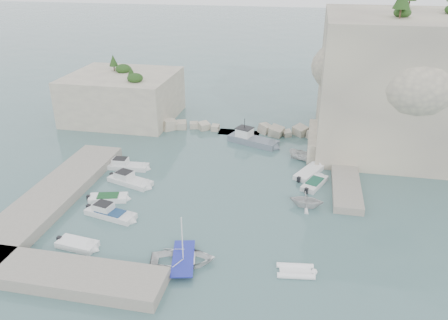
% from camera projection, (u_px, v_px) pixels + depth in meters
% --- Properties ---
extents(ground, '(400.00, 400.00, 0.00)m').
position_uv_depth(ground, '(212.00, 211.00, 44.17)').
color(ground, '#496C6D').
rests_on(ground, ground).
extents(cliff_east, '(26.00, 22.00, 17.00)m').
position_uv_depth(cliff_east, '(423.00, 83.00, 56.86)').
color(cliff_east, beige).
rests_on(cliff_east, ground).
extents(cliff_terrace, '(8.00, 10.00, 2.50)m').
position_uv_depth(cliff_terrace, '(339.00, 142.00, 57.29)').
color(cliff_terrace, beige).
rests_on(cliff_terrace, ground).
extents(outcrop_west, '(16.00, 14.00, 7.00)m').
position_uv_depth(outcrop_west, '(123.00, 96.00, 68.48)').
color(outcrop_west, beige).
rests_on(outcrop_west, ground).
extents(quay_west, '(5.00, 24.00, 1.10)m').
position_uv_depth(quay_west, '(53.00, 195.00, 46.10)').
color(quay_west, '#9E9689').
rests_on(quay_west, ground).
extents(quay_south, '(18.00, 4.00, 1.10)m').
position_uv_depth(quay_south, '(55.00, 274.00, 34.63)').
color(quay_south, '#9E9689').
rests_on(quay_south, ground).
extents(ledge_east, '(3.00, 16.00, 0.80)m').
position_uv_depth(ledge_east, '(345.00, 176.00, 50.45)').
color(ledge_east, '#9E9689').
rests_on(ledge_east, ground).
extents(breakwater, '(28.00, 3.00, 1.40)m').
position_uv_depth(breakwater, '(239.00, 128.00, 63.59)').
color(breakwater, beige).
rests_on(breakwater, ground).
extents(motorboat_a, '(5.74, 1.99, 1.40)m').
position_uv_depth(motorboat_a, '(127.00, 168.00, 53.14)').
color(motorboat_a, silver).
rests_on(motorboat_a, ground).
extents(motorboat_b, '(6.10, 3.58, 1.40)m').
position_uv_depth(motorboat_b, '(130.00, 183.00, 49.63)').
color(motorboat_b, silver).
rests_on(motorboat_b, ground).
extents(motorboat_c, '(4.59, 2.61, 0.70)m').
position_uv_depth(motorboat_c, '(109.00, 200.00, 46.18)').
color(motorboat_c, white).
rests_on(motorboat_c, ground).
extents(motorboat_d, '(6.00, 2.93, 1.40)m').
position_uv_depth(motorboat_d, '(111.00, 216.00, 43.32)').
color(motorboat_d, silver).
rests_on(motorboat_d, ground).
extents(motorboat_e, '(4.14, 2.11, 0.70)m').
position_uv_depth(motorboat_e, '(78.00, 247.00, 38.79)').
color(motorboat_e, white).
rests_on(motorboat_e, ground).
extents(rowboat, '(6.12, 4.95, 1.12)m').
position_uv_depth(rowboat, '(183.00, 263.00, 36.74)').
color(rowboat, white).
rests_on(rowboat, ground).
extents(inflatable_dinghy, '(3.50, 2.02, 0.44)m').
position_uv_depth(inflatable_dinghy, '(295.00, 273.00, 35.60)').
color(inflatable_dinghy, white).
rests_on(inflatable_dinghy, ground).
extents(tender_east_a, '(3.68, 3.24, 1.82)m').
position_uv_depth(tender_east_a, '(306.00, 207.00, 45.01)').
color(tender_east_a, silver).
rests_on(tender_east_a, ground).
extents(tender_east_b, '(3.25, 4.91, 0.70)m').
position_uv_depth(tender_east_b, '(314.00, 185.00, 49.16)').
color(tender_east_b, silver).
rests_on(tender_east_b, ground).
extents(tender_east_c, '(3.88, 5.51, 0.70)m').
position_uv_depth(tender_east_c, '(309.00, 174.00, 51.70)').
color(tender_east_c, white).
rests_on(tender_east_c, ground).
extents(tender_east_d, '(4.20, 2.59, 1.52)m').
position_uv_depth(tender_east_d, '(303.00, 160.00, 55.18)').
color(tender_east_d, silver).
rests_on(tender_east_d, ground).
extents(work_boat, '(7.98, 4.91, 2.20)m').
position_uv_depth(work_boat, '(253.00, 144.00, 60.13)').
color(work_boat, slate).
rests_on(work_boat, ground).
extents(rowboat_mast, '(0.10, 0.10, 4.20)m').
position_uv_depth(rowboat_mast, '(182.00, 237.00, 35.61)').
color(rowboat_mast, white).
rests_on(rowboat_mast, rowboat).
extents(vegetation, '(53.48, 13.88, 13.40)m').
position_uv_depth(vegetation, '(391.00, 4.00, 55.04)').
color(vegetation, '#1E4219').
rests_on(vegetation, ground).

